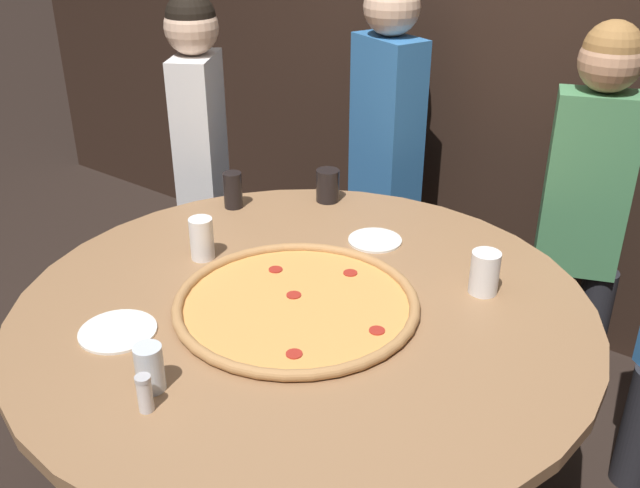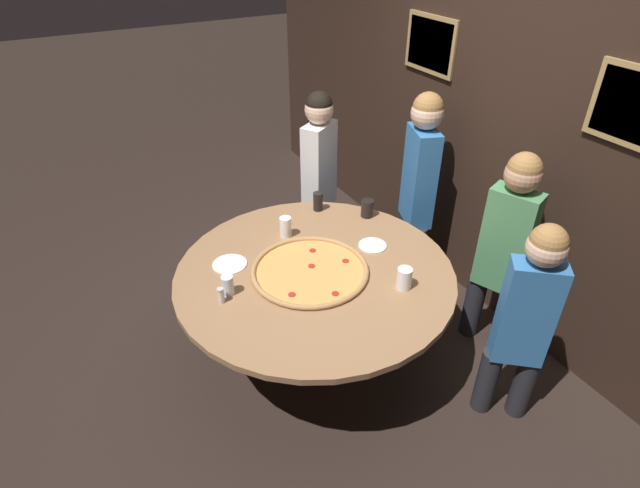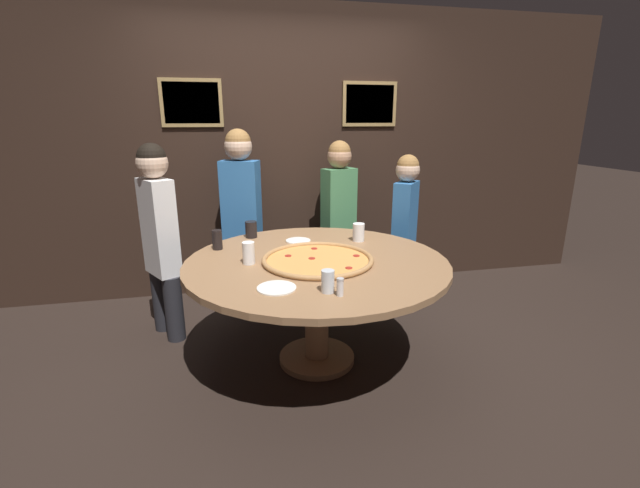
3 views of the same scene
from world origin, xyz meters
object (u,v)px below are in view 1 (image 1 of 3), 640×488
drink_cup_by_shaker (485,273)px  diner_side_right (586,193)px  dining_table (304,335)px  diner_far_right (201,145)px  drink_cup_near_right (233,190)px  white_plate_far_back (118,331)px  condiment_shaker (145,394)px  white_plate_near_front (375,240)px  diner_side_left (386,132)px  drink_cup_far_right (328,186)px  giant_pizza (297,303)px  drink_cup_near_left (150,368)px  drink_cup_centre_back (202,239)px

drink_cup_by_shaker → diner_side_right: size_ratio=0.09×
dining_table → diner_far_right: diner_far_right is taller
drink_cup_near_right → diner_side_right: 1.31m
white_plate_far_back → condiment_shaker: condiment_shaker is taller
white_plate_near_front → diner_side_left: bearing=119.7°
diner_side_right → drink_cup_far_right: bearing=9.6°
white_plate_near_front → drink_cup_by_shaker: bearing=-11.1°
drink_cup_near_right → condiment_shaker: (0.63, -0.97, -0.02)m
giant_pizza → diner_side_right: size_ratio=0.50×
drink_cup_by_shaker → drink_cup_near_right: 1.03m
drink_cup_near_right → diner_side_right: diner_side_right is taller
drink_cup_far_right → diner_side_right: (0.82, 0.49, 0.01)m
drink_cup_near_left → drink_cup_by_shaker: 1.01m
drink_cup_by_shaker → drink_cup_near_right: drink_cup_near_right is taller
giant_pizza → drink_cup_near_left: 0.51m
giant_pizza → white_plate_far_back: (-0.32, -0.40, -0.01)m
dining_table → drink_cup_centre_back: drink_cup_centre_back is taller
white_plate_near_front → diner_side_left: 0.79m
white_plate_near_front → drink_cup_near_right: bearing=-172.1°
drink_cup_centre_back → diner_side_right: 1.42m
drink_cup_far_right → white_plate_near_front: drink_cup_far_right is taller
drink_cup_by_shaker → white_plate_near_front: (-0.44, 0.09, -0.06)m
dining_table → drink_cup_by_shaker: drink_cup_by_shaker is taller
drink_cup_by_shaker → white_plate_near_front: 0.46m
drink_cup_centre_back → white_plate_near_front: bearing=48.6°
white_plate_near_front → diner_side_right: (0.49, 0.68, 0.07)m
white_plate_far_back → drink_cup_far_right: bearing=93.8°
drink_cup_near_left → drink_cup_near_right: (-0.58, 0.91, 0.01)m
white_plate_far_back → drink_cup_centre_back: bearing=105.3°
condiment_shaker → diner_side_right: bearing=75.7°
drink_cup_by_shaker → diner_side_left: size_ratio=0.09×
drink_cup_far_right → drink_cup_by_shaker: size_ratio=0.94×
giant_pizza → drink_cup_by_shaker: 0.57m
drink_cup_near_right → white_plate_near_front: size_ratio=0.75×
drink_cup_far_right → diner_side_left: 0.51m
drink_cup_centre_back → drink_cup_far_right: size_ratio=1.12×
drink_cup_centre_back → condiment_shaker: drink_cup_centre_back is taller
dining_table → drink_cup_far_right: 0.77m
white_plate_near_front → diner_far_right: diner_far_right is taller
condiment_shaker → diner_side_right: (0.44, 1.73, 0.03)m
white_plate_near_front → diner_side_right: 0.84m
diner_side_left → dining_table: bearing=131.8°
drink_cup_by_shaker → diner_far_right: 1.46m
dining_table → diner_far_right: 1.23m
drink_cup_far_right → white_plate_near_front: size_ratio=0.68×
drink_cup_by_shaker → diner_side_right: 0.76m
diner_side_right → diner_far_right: bearing=-2.3°
giant_pizza → diner_side_left: (-0.44, 1.17, 0.12)m
dining_table → diner_side_left: bearing=110.9°
drink_cup_centre_back → diner_side_left: bearing=90.0°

